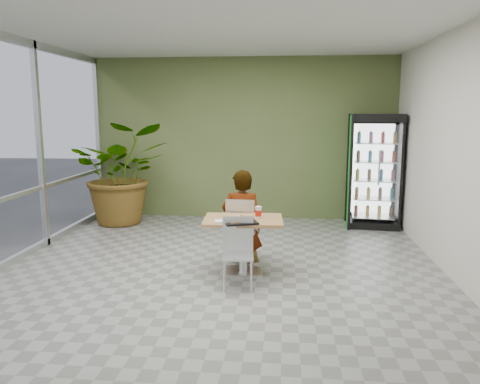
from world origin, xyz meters
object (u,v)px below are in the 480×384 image
Objects in this scene: chair_near at (238,246)px; potted_plant at (122,173)px; dining_table at (243,234)px; chair_far at (241,225)px; seated_woman at (242,226)px; beverage_fridge at (375,171)px; soda_cup at (258,212)px; cafeteria_tray at (240,222)px.

potted_plant reaches higher than chair_near.
dining_table is 0.55× the size of potted_plant.
chair_near is at bearing -50.67° from potted_plant.
dining_table is 1.15× the size of chair_far.
dining_table is 3.74m from potted_plant.
seated_woman reaches higher than dining_table.
beverage_fridge reaches higher than potted_plant.
chair_near is 0.52× the size of seated_woman.
chair_far is 0.05m from seated_woman.
soda_cup reaches higher than dining_table.
chair_far is at bearing 94.59° from cafeteria_tray.
dining_table is at bearing -165.73° from soda_cup.
beverage_fridge reaches higher than soda_cup.
dining_table is 0.65× the size of seated_woman.
soda_cup reaches higher than cafeteria_tray.
cafeteria_tray is at bearing -92.71° from dining_table.
potted_plant is at bearing 124.38° from chair_near.
cafeteria_tray is at bearing -123.79° from soda_cup.
potted_plant reaches higher than cafeteria_tray.
dining_table is at bearing 101.75° from seated_woman.
beverage_fridge reaches higher than seated_woman.
chair_near is 4.02m from beverage_fridge.
chair_near is at bearing -93.45° from dining_table.
beverage_fridge is (2.23, 3.30, 0.55)m from chair_near.
seated_woman is 3.98× the size of cafeteria_tray.
beverage_fridge reaches higher than dining_table.
chair_far reaches higher than cafeteria_tray.
beverage_fridge is at bearing -128.94° from chair_far.
beverage_fridge reaches higher than chair_near.
cafeteria_tray is (0.06, -0.77, 0.22)m from chair_far.
soda_cup is at bearing 122.37° from seated_woman.
beverage_fridge is (2.26, 2.31, 0.53)m from seated_woman.
soda_cup is at bearing 14.27° from dining_table.
potted_plant is (-2.57, 2.94, 0.21)m from cafeteria_tray.
cafeteria_tray is at bearing 80.52° from chair_near.
beverage_fridge is (2.21, 3.13, 0.29)m from cafeteria_tray.
soda_cup is (0.20, 0.05, 0.29)m from dining_table.
chair_near is at bearing -94.53° from cafeteria_tray.
potted_plant is (-2.50, 2.17, 0.43)m from chair_far.
soda_cup is (0.26, -0.50, 0.31)m from seated_woman.
potted_plant is (-2.77, 2.63, 0.15)m from soda_cup.
chair_far is at bearing 87.94° from chair_near.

